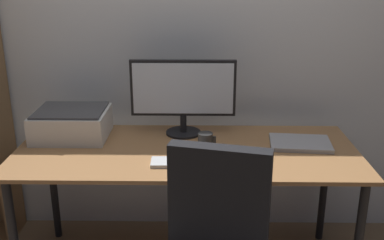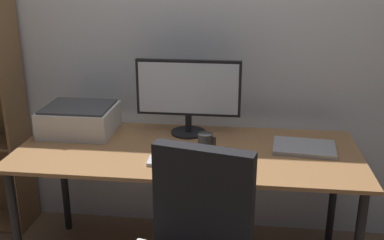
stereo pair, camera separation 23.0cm
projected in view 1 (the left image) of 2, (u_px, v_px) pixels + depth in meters
name	position (u px, v px, depth m)	size (l,w,h in m)	color
back_wall	(189.00, 28.00, 2.73)	(6.40, 0.10, 2.60)	silver
desk	(187.00, 162.00, 2.42)	(1.80, 0.75, 0.74)	olive
monitor	(183.00, 92.00, 2.54)	(0.59, 0.20, 0.43)	black
keyboard	(181.00, 162.00, 2.22)	(0.29, 0.11, 0.02)	#B7BABC
mouse	(228.00, 163.00, 2.20)	(0.06, 0.10, 0.03)	black
coffee_mug	(205.00, 143.00, 2.34)	(0.09, 0.08, 0.11)	black
laptop	(300.00, 143.00, 2.45)	(0.32, 0.23, 0.02)	#99999E
printer	(72.00, 123.00, 2.55)	(0.40, 0.34, 0.16)	silver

